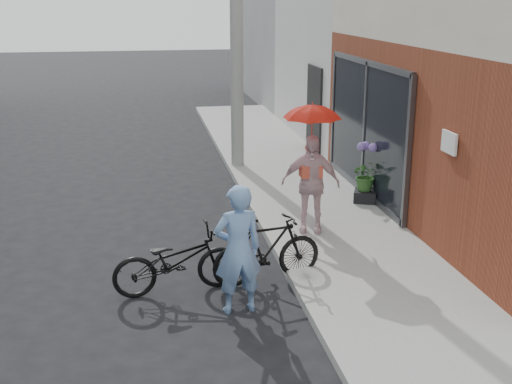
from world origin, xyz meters
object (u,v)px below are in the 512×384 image
object	(u,v)px
officer	(238,250)
kimono_woman	(310,184)
bike_left	(177,261)
bike_right	(267,250)
utility_pole	(236,8)
planter	(365,196)

from	to	relation	value
officer	kimono_woman	size ratio (longest dim) A/B	1.04
bike_left	kimono_woman	xyz separation A→B (m)	(2.22, 1.63, 0.46)
bike_right	bike_left	bearing A→B (deg)	83.18
bike_right	utility_pole	bearing A→B (deg)	-16.24
kimono_woman	utility_pole	bearing A→B (deg)	112.68
bike_right	kimono_woman	distance (m)	1.88
officer	kimono_woman	distance (m)	2.76
bike_right	officer	bearing A→B (deg)	134.82
kimono_woman	bike_left	bearing A→B (deg)	-127.53
utility_pole	bike_left	bearing A→B (deg)	-106.00
utility_pole	bike_left	xyz separation A→B (m)	(-1.72, -6.01, -3.06)
utility_pole	planter	world-z (taller)	utility_pole
utility_pole	kimono_woman	bearing A→B (deg)	-83.47
utility_pole	bike_right	world-z (taller)	utility_pole
officer	planter	world-z (taller)	officer
utility_pole	kimono_woman	distance (m)	5.11
bike_left	planter	bearing A→B (deg)	-58.35
officer	bike_right	bearing A→B (deg)	-131.05
officer	bike_right	xyz separation A→B (m)	(0.51, 0.77, -0.35)
planter	kimono_woman	bearing A→B (deg)	-137.27
kimono_woman	bike_right	bearing A→B (deg)	-106.93
bike_left	kimono_woman	size ratio (longest dim) A/B	1.07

